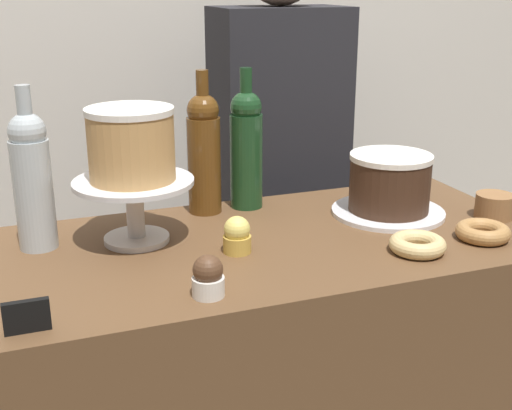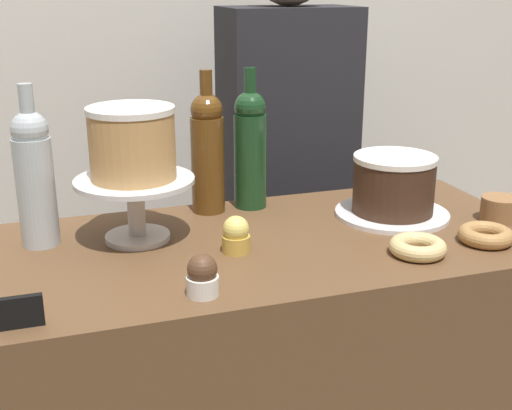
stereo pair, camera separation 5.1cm
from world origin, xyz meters
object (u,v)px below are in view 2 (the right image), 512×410
(donut_maple, at_px, (486,235))
(price_sign_chalkboard, at_px, (20,312))
(chocolate_round_cake, at_px, (394,184))
(cupcake_chocolate, at_px, (202,276))
(cake_stand_pedestal, at_px, (135,198))
(wine_bottle_clear, at_px, (35,176))
(cookie_stack, at_px, (500,209))
(white_layer_cake, at_px, (132,143))
(cupcake_lemon, at_px, (236,235))
(wine_bottle_green, at_px, (250,147))
(barista_figure, at_px, (286,205))
(donut_glazed, at_px, (418,247))
(wine_bottle_amber, at_px, (207,150))

(donut_maple, height_order, price_sign_chalkboard, price_sign_chalkboard)
(chocolate_round_cake, height_order, cupcake_chocolate, chocolate_round_cake)
(cake_stand_pedestal, height_order, price_sign_chalkboard, cake_stand_pedestal)
(chocolate_round_cake, relative_size, wine_bottle_clear, 0.57)
(chocolate_round_cake, xyz_separation_m, cookie_stack, (0.21, -0.10, -0.05))
(white_layer_cake, xyz_separation_m, chocolate_round_cake, (0.57, -0.03, -0.13))
(chocolate_round_cake, bearing_deg, price_sign_chalkboard, -160.56)
(cupcake_lemon, bearing_deg, wine_bottle_clear, 155.81)
(chocolate_round_cake, distance_m, cupcake_chocolate, 0.57)
(wine_bottle_green, relative_size, barista_figure, 0.20)
(cookie_stack, bearing_deg, chocolate_round_cake, 153.62)
(cake_stand_pedestal, distance_m, donut_glazed, 0.57)
(cookie_stack, bearing_deg, donut_glazed, -157.42)
(wine_bottle_amber, relative_size, price_sign_chalkboard, 4.65)
(white_layer_cake, height_order, cupcake_lemon, white_layer_cake)
(wine_bottle_amber, relative_size, cookie_stack, 3.87)
(chocolate_round_cake, height_order, donut_glazed, chocolate_round_cake)
(wine_bottle_green, bearing_deg, white_layer_cake, -154.88)
(donut_glazed, height_order, price_sign_chalkboard, price_sign_chalkboard)
(cupcake_lemon, relative_size, barista_figure, 0.05)
(wine_bottle_clear, height_order, barista_figure, barista_figure)
(cupcake_chocolate, relative_size, donut_maple, 0.66)
(donut_glazed, bearing_deg, chocolate_round_cake, 73.43)
(wine_bottle_green, xyz_separation_m, barista_figure, (0.21, 0.31, -0.26))
(wine_bottle_amber, height_order, price_sign_chalkboard, wine_bottle_amber)
(price_sign_chalkboard, xyz_separation_m, barista_figure, (0.72, 0.76, -0.14))
(donut_maple, relative_size, price_sign_chalkboard, 1.60)
(cake_stand_pedestal, height_order, donut_glazed, cake_stand_pedestal)
(cake_stand_pedestal, relative_size, price_sign_chalkboard, 3.46)
(cake_stand_pedestal, height_order, chocolate_round_cake, chocolate_round_cake)
(white_layer_cake, relative_size, price_sign_chalkboard, 2.48)
(cake_stand_pedestal, xyz_separation_m, wine_bottle_green, (0.29, 0.13, 0.05))
(white_layer_cake, xyz_separation_m, wine_bottle_clear, (-0.19, 0.04, -0.06))
(cake_stand_pedestal, distance_m, cupcake_chocolate, 0.30)
(wine_bottle_amber, xyz_separation_m, price_sign_chalkboard, (-0.41, -0.45, -0.12))
(wine_bottle_amber, distance_m, wine_bottle_green, 0.10)
(donut_maple, bearing_deg, wine_bottle_amber, 142.87)
(cake_stand_pedestal, distance_m, white_layer_cake, 0.11)
(chocolate_round_cake, bearing_deg, donut_maple, -63.91)
(price_sign_chalkboard, distance_m, barista_figure, 1.06)
(chocolate_round_cake, distance_m, wine_bottle_amber, 0.43)
(cookie_stack, bearing_deg, cupcake_chocolate, -167.72)
(wine_bottle_amber, xyz_separation_m, donut_maple, (0.49, -0.37, -0.13))
(chocolate_round_cake, bearing_deg, cupcake_lemon, -166.64)
(white_layer_cake, relative_size, donut_glazed, 1.55)
(donut_maple, distance_m, donut_glazed, 0.17)
(barista_figure, bearing_deg, donut_glazed, -89.00)
(cookie_stack, bearing_deg, white_layer_cake, 170.19)
(cupcake_chocolate, bearing_deg, cupcake_lemon, 56.80)
(donut_glazed, relative_size, price_sign_chalkboard, 1.60)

